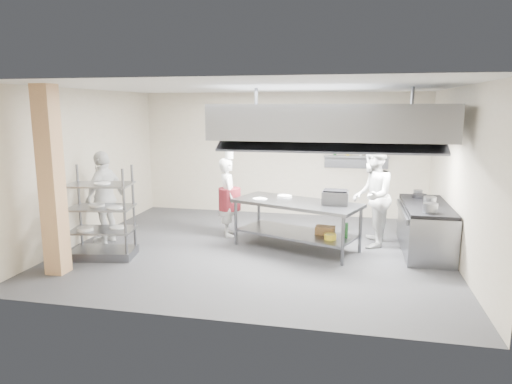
% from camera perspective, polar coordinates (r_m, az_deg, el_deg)
% --- Properties ---
extents(floor, '(7.00, 7.00, 0.00)m').
position_cam_1_polar(floor, '(8.73, 0.12, -7.10)').
color(floor, '#353538').
rests_on(floor, ground).
extents(ceiling, '(7.00, 7.00, 0.00)m').
position_cam_1_polar(ceiling, '(8.32, 0.13, 12.98)').
color(ceiling, silver).
rests_on(ceiling, wall_back).
extents(wall_back, '(7.00, 0.00, 7.00)m').
position_cam_1_polar(wall_back, '(11.33, 3.26, 4.74)').
color(wall_back, '#BFB198').
rests_on(wall_back, ground).
extents(wall_left, '(0.00, 6.00, 6.00)m').
position_cam_1_polar(wall_left, '(9.73, -20.51, 3.12)').
color(wall_left, '#BFB198').
rests_on(wall_left, ground).
extents(wall_right, '(0.00, 6.00, 6.00)m').
position_cam_1_polar(wall_right, '(8.41, 24.16, 1.78)').
color(wall_right, '#BFB198').
rests_on(wall_right, ground).
extents(column, '(0.30, 0.30, 3.00)m').
position_cam_1_polar(column, '(7.84, -24.19, 1.20)').
color(column, '#E3AB74').
rests_on(column, floor).
extents(exhaust_hood, '(4.00, 2.50, 0.60)m').
position_cam_1_polar(exhaust_hood, '(8.55, 9.35, 8.76)').
color(exhaust_hood, gray).
rests_on(exhaust_hood, ceiling).
extents(hood_strip_a, '(1.60, 0.12, 0.04)m').
position_cam_1_polar(hood_strip_a, '(8.66, 3.28, 6.78)').
color(hood_strip_a, white).
rests_on(hood_strip_a, exhaust_hood).
extents(hood_strip_b, '(1.60, 0.12, 0.04)m').
position_cam_1_polar(hood_strip_b, '(8.57, 15.34, 6.39)').
color(hood_strip_b, white).
rests_on(hood_strip_b, exhaust_hood).
extents(wall_shelf, '(1.50, 0.28, 0.04)m').
position_cam_1_polar(wall_shelf, '(11.04, 12.43, 4.36)').
color(wall_shelf, gray).
rests_on(wall_shelf, wall_back).
extents(island, '(2.57, 1.77, 0.91)m').
position_cam_1_polar(island, '(8.67, 5.06, -4.14)').
color(island, gray).
rests_on(island, floor).
extents(island_worktop, '(2.57, 1.77, 0.06)m').
position_cam_1_polar(island_worktop, '(8.57, 5.10, -1.39)').
color(island_worktop, gray).
rests_on(island_worktop, island).
extents(island_undershelf, '(2.36, 1.61, 0.04)m').
position_cam_1_polar(island_undershelf, '(8.71, 5.04, -5.12)').
color(island_undershelf, slate).
rests_on(island_undershelf, island).
extents(pass_rack, '(1.19, 0.83, 1.64)m').
position_cam_1_polar(pass_rack, '(8.50, -18.76, -2.45)').
color(pass_rack, slate).
rests_on(pass_rack, floor).
extents(cooking_range, '(0.80, 2.00, 0.84)m').
position_cam_1_polar(cooking_range, '(9.03, 20.38, -4.41)').
color(cooking_range, slate).
rests_on(cooking_range, floor).
extents(range_top, '(0.78, 1.96, 0.06)m').
position_cam_1_polar(range_top, '(8.93, 20.57, -1.61)').
color(range_top, black).
rests_on(range_top, cooking_range).
extents(chef_head, '(0.58, 0.70, 1.63)m').
position_cam_1_polar(chef_head, '(9.44, -3.52, -0.65)').
color(chef_head, white).
rests_on(chef_head, floor).
extents(chef_line, '(0.82, 1.01, 1.95)m').
position_cam_1_polar(chef_line, '(8.97, 14.30, -0.50)').
color(chef_line, silver).
rests_on(chef_line, floor).
extents(chef_plating, '(0.57, 1.11, 1.82)m').
position_cam_1_polar(chef_plating, '(9.39, -18.37, -0.64)').
color(chef_plating, silver).
rests_on(chef_plating, floor).
extents(griddle, '(0.48, 0.38, 0.23)m').
position_cam_1_polar(griddle, '(8.45, 9.88, -0.67)').
color(griddle, slate).
rests_on(griddle, island_worktop).
extents(wicker_basket, '(0.37, 0.28, 0.15)m').
position_cam_1_polar(wicker_basket, '(8.60, 8.64, -4.75)').
color(wicker_basket, olive).
rests_on(wicker_basket, island_undershelf).
extents(stockpot, '(0.22, 0.22, 0.15)m').
position_cam_1_polar(stockpot, '(8.85, 20.90, -1.04)').
color(stockpot, gray).
rests_on(stockpot, range_top).
extents(plate_stack, '(0.28, 0.28, 0.05)m').
position_cam_1_polar(plate_stack, '(8.57, -18.64, -4.35)').
color(plate_stack, white).
rests_on(plate_stack, pass_rack).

